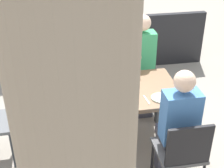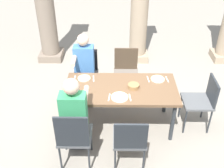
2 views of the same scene
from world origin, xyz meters
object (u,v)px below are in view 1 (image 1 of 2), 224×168
Objects in this scene: diner_woman_green at (177,124)px; plate_0 at (160,98)px; plate_1 at (101,80)px; chair_west_south at (138,67)px; chair_mid_north at (105,160)px; plate_2 at (48,109)px; diner_man_white at (142,63)px; chair_west_north at (182,151)px; dining_table at (102,97)px; chair_mid_south at (85,75)px; bread_basket at (85,91)px.

diner_woman_green is 0.40m from plate_0.
chair_west_south is at bearing -135.11° from plate_1.
chair_mid_north is at bearing 66.57° from chair_west_south.
chair_west_south is at bearing -138.23° from plate_2.
diner_man_white is 6.04× the size of plate_2.
diner_man_white is 0.71m from plate_1.
dining_table is at bearing -53.33° from chair_west_north.
plate_0 is at bearing -86.26° from chair_west_north.
chair_west_north is at bearing 90.11° from diner_man_white.
chair_mid_north reaches higher than chair_west_north.
chair_mid_south is (0.73, -1.67, -0.01)m from chair_west_north.
diner_man_white is 0.88m from plate_0.
plate_1 is at bearing 102.52° from chair_mid_south.
chair_west_north is 0.64m from plate_0.
chair_mid_south is 1.19m from plate_2.
dining_table is at bearing -22.52° from plate_0.
diner_man_white is at bearing 164.80° from chair_mid_south.
bread_basket is (0.81, -0.63, 0.08)m from diner_woman_green.
diner_man_white reaches higher than dining_table.
plate_1 is at bearing 33.36° from diner_man_white.
chair_mid_north reaches higher than plate_0.
chair_mid_south is 0.65× the size of diner_man_white.
plate_0 is at bearing -139.20° from chair_mid_north.
plate_2 is at bearing 65.99° from chair_mid_south.
plate_0 is (-0.69, 1.08, 0.24)m from chair_mid_south.
dining_table is at bearing 84.14° from plate_1.
diner_man_white is (-0.72, 0.20, 0.21)m from chair_mid_south.
chair_mid_north is 0.79m from plate_2.
chair_west_south is 0.73× the size of diner_man_white.
diner_woman_green reaches higher than plate_2.
diner_man_white reaches higher than chair_mid_north.
chair_west_north is at bearing 90.00° from chair_west_south.
diner_woman_green is at bearing 90.12° from chair_west_south.
diner_man_white is at bearing -146.64° from plate_1.
chair_mid_north is at bearing 128.25° from plate_2.
chair_mid_south is at bearing -90.00° from chair_mid_north.
diner_woman_green is at bearing 161.53° from plate_2.
chair_west_north is 1.68m from chair_west_south.
chair_mid_north reaches higher than chair_mid_south.
plate_0 is 0.81m from bread_basket.
plate_1 is 0.77m from plate_2.
plate_0 is at bearing 138.73° from plate_1.
plate_1 and plate_2 have the same top height.
dining_table is 1.05m from chair_west_south.
chair_west_south is 1.83m from chair_mid_north.
diner_woman_green is 7.58× the size of bread_basket.
diner_woman_green is 5.11× the size of plate_1.
plate_1 is at bearing -55.82° from diner_woman_green.
plate_1 is (0.60, -1.08, 0.22)m from chair_west_north.
dining_table is 7.68× the size of plate_2.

